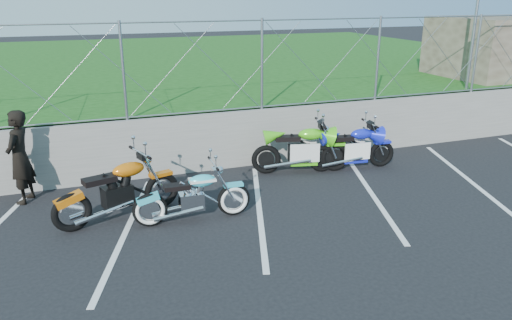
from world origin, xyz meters
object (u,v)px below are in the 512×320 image
object	(u,v)px
cruiser_turquoise	(194,198)
person_standing	(20,157)
sportbike_green	(302,151)
naked_orange	(120,192)
sportbike_blue	(354,150)

from	to	relation	value
cruiser_turquoise	person_standing	xyz separation A→B (m)	(-2.84, 1.95, 0.48)
person_standing	sportbike_green	bearing A→B (deg)	107.40
cruiser_turquoise	person_standing	bearing A→B (deg)	147.84
cruiser_turquoise	sportbike_green	world-z (taller)	sportbike_green
cruiser_turquoise	person_standing	size ratio (longest dim) A/B	1.16
naked_orange	sportbike_green	distance (m)	4.17
sportbike_blue	person_standing	world-z (taller)	person_standing
naked_orange	sportbike_blue	bearing A→B (deg)	-7.14
sportbike_green	sportbike_blue	xyz separation A→B (m)	(1.18, -0.21, -0.03)
sportbike_green	person_standing	distance (m)	5.71
cruiser_turquoise	naked_orange	xyz separation A→B (m)	(-1.19, 0.53, 0.08)
sportbike_blue	naked_orange	bearing A→B (deg)	-164.16
naked_orange	sportbike_green	world-z (taller)	naked_orange
sportbike_green	naked_orange	bearing A→B (deg)	-151.21
cruiser_turquoise	person_standing	distance (m)	3.48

